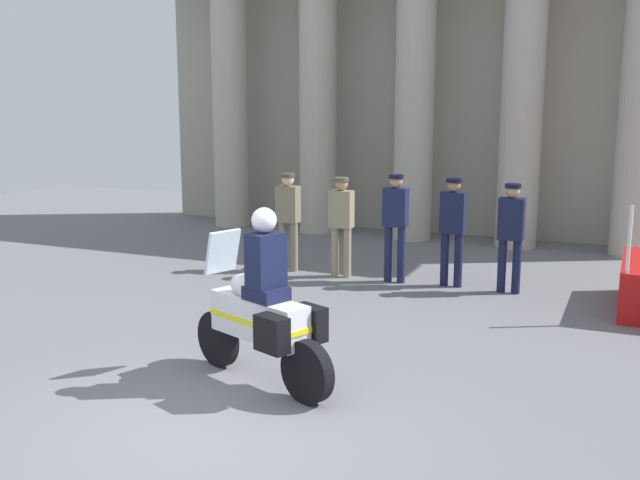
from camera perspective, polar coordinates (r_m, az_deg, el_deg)
ground_plane at (r=7.36m, az=-8.58°, el=-13.64°), size 28.00×28.00×0.00m
colonnade_backdrop at (r=16.34m, az=7.59°, el=11.83°), size 12.36×1.65×6.26m
officer_in_row_0 at (r=13.04m, az=-2.40°, el=1.97°), size 0.38×0.24×1.68m
officer_in_row_1 at (r=12.60m, az=1.59°, el=1.59°), size 0.38×0.24×1.66m
officer_in_row_2 at (r=12.28m, az=5.63°, el=1.56°), size 0.38×0.24×1.75m
officer_in_row_3 at (r=12.14m, az=9.84°, el=1.24°), size 0.38×0.24×1.72m
officer_in_row_4 at (r=11.93m, az=14.02°, el=0.78°), size 0.38×0.24×1.68m
motorcycle_with_rider at (r=8.00m, az=-4.22°, el=-5.39°), size 1.98×1.03×1.90m
briefcase_on_ground at (r=13.45m, az=-3.75°, el=-1.29°), size 0.10×0.32×0.36m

